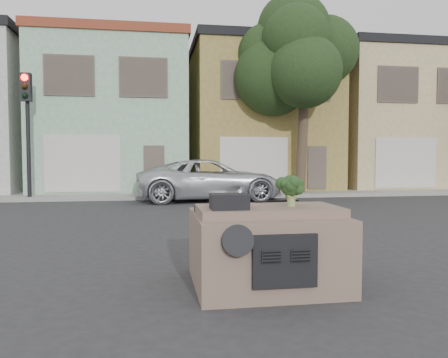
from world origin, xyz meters
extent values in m
plane|color=#303033|center=(0.00, 0.00, 0.00)|extent=(120.00, 120.00, 0.00)
cube|color=gray|center=(0.00, 10.50, 0.07)|extent=(40.00, 3.00, 0.15)
cube|color=#99C3A1|center=(-3.50, 14.50, 3.77)|extent=(7.20, 8.20, 7.55)
cube|color=olive|center=(4.00, 14.50, 3.77)|extent=(7.20, 8.20, 7.55)
cube|color=#CDB480|center=(11.50, 14.50, 3.77)|extent=(7.20, 8.20, 7.55)
imported|color=silver|center=(0.72, 8.54, 0.00)|extent=(6.09, 3.06, 1.65)
cube|color=black|center=(-6.50, 9.50, 2.55)|extent=(0.40, 0.40, 5.10)
cube|color=#213718|center=(5.00, 9.80, 4.25)|extent=(4.40, 4.00, 8.50)
cube|color=#7B6253|center=(0.00, -3.00, 0.56)|extent=(2.00, 1.80, 1.12)
cube|color=black|center=(-0.58, -3.35, 1.22)|extent=(0.48, 0.38, 0.20)
cube|color=black|center=(0.28, -2.62, 1.13)|extent=(0.69, 0.15, 0.02)
cube|color=#1C3316|center=(0.31, -3.19, 1.34)|extent=(0.41, 0.41, 0.44)
camera|label=1|loc=(-1.54, -8.90, 1.82)|focal=35.00mm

